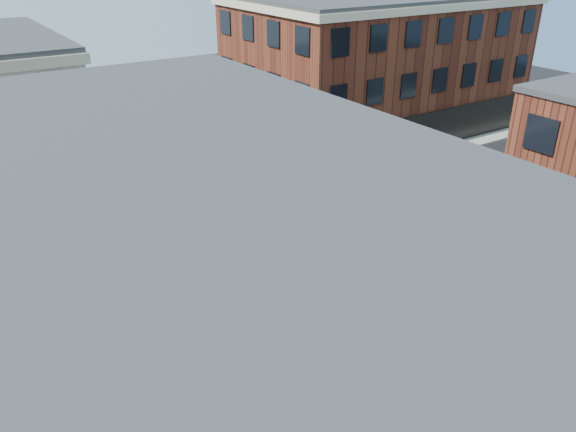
# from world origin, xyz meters

# --- Properties ---
(ground) EXTENTS (120.00, 120.00, 0.00)m
(ground) POSITION_xyz_m (0.00, 0.00, 0.00)
(ground) COLOR black
(ground) RESTS_ON ground
(sidewalk_ne) EXTENTS (30.00, 30.00, 0.15)m
(sidewalk_ne) POSITION_xyz_m (21.00, 21.00, 0.07)
(sidewalk_ne) COLOR gray
(sidewalk_ne) RESTS_ON ground
(building_ne) EXTENTS (25.00, 16.00, 12.00)m
(building_ne) POSITION_xyz_m (20.50, 16.00, 6.00)
(building_ne) COLOR #421910
(building_ne) RESTS_ON ground
(tree_near) EXTENTS (2.69, 2.69, 4.49)m
(tree_near) POSITION_xyz_m (7.56, 9.98, 3.16)
(tree_near) COLOR black
(tree_near) RESTS_ON ground
(tree_far) EXTENTS (2.43, 2.43, 4.07)m
(tree_far) POSITION_xyz_m (7.56, 15.98, 2.87)
(tree_far) COLOR black
(tree_far) RESTS_ON ground
(signal_pole) EXTENTS (1.29, 1.24, 4.60)m
(signal_pole) POSITION_xyz_m (-6.72, -6.68, 2.86)
(signal_pole) COLOR black
(signal_pole) RESTS_ON ground
(box_truck) EXTENTS (7.76, 2.48, 3.49)m
(box_truck) POSITION_xyz_m (10.41, -1.80, 1.82)
(box_truck) COLOR silver
(box_truck) RESTS_ON ground
(traffic_cone) EXTENTS (0.46, 0.46, 0.73)m
(traffic_cone) POSITION_xyz_m (-4.14, -5.70, 0.35)
(traffic_cone) COLOR #D65709
(traffic_cone) RESTS_ON ground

